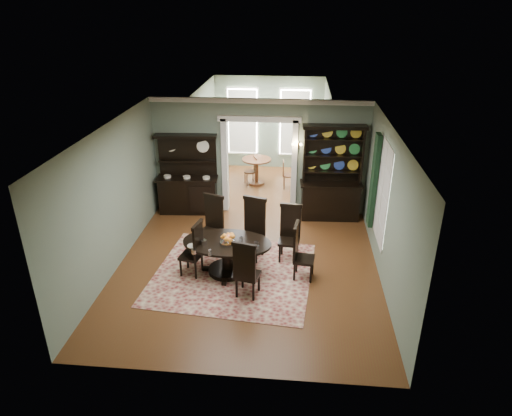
{
  "coord_description": "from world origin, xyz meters",
  "views": [
    {
      "loc": [
        0.96,
        -8.15,
        5.22
      ],
      "look_at": [
        0.14,
        0.6,
        1.16
      ],
      "focal_mm": 32.0,
      "sensor_mm": 36.0,
      "label": 1
    }
  ],
  "objects_px": {
    "welsh_dresser": "(331,186)",
    "dining_table": "(227,251)",
    "parlor_table": "(257,168)",
    "sideboard": "(188,186)"
  },
  "relations": [
    {
      "from": "parlor_table",
      "to": "welsh_dresser",
      "type": "bearing_deg",
      "value": -45.54
    },
    {
      "from": "parlor_table",
      "to": "dining_table",
      "type": "bearing_deg",
      "value": -91.6
    },
    {
      "from": "dining_table",
      "to": "parlor_table",
      "type": "xyz_separation_m",
      "value": [
        0.14,
        5.01,
        0.03
      ]
    },
    {
      "from": "dining_table",
      "to": "welsh_dresser",
      "type": "bearing_deg",
      "value": 55.74
    },
    {
      "from": "dining_table",
      "to": "welsh_dresser",
      "type": "height_order",
      "value": "welsh_dresser"
    },
    {
      "from": "sideboard",
      "to": "welsh_dresser",
      "type": "distance_m",
      "value": 3.72
    },
    {
      "from": "sideboard",
      "to": "parlor_table",
      "type": "xyz_separation_m",
      "value": [
        1.61,
        2.12,
        -0.2
      ]
    },
    {
      "from": "sideboard",
      "to": "welsh_dresser",
      "type": "height_order",
      "value": "welsh_dresser"
    },
    {
      "from": "welsh_dresser",
      "to": "dining_table",
      "type": "bearing_deg",
      "value": -130.77
    },
    {
      "from": "dining_table",
      "to": "sideboard",
      "type": "bearing_deg",
      "value": 120.74
    }
  ]
}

